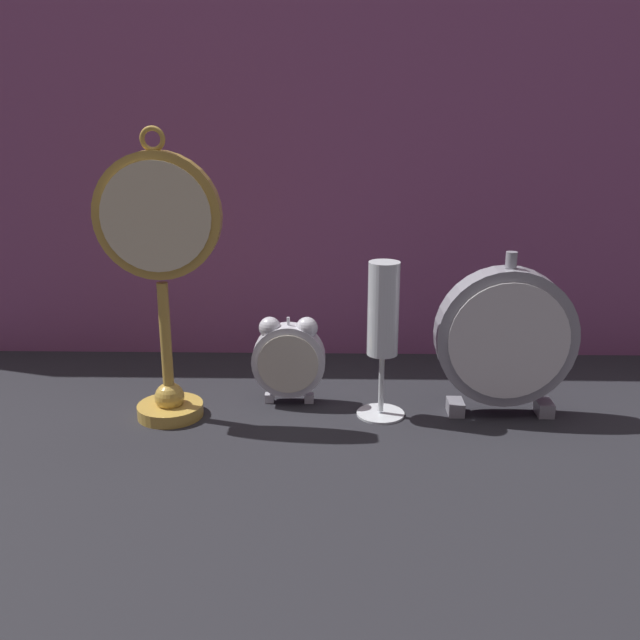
{
  "coord_description": "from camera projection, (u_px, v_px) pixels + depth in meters",
  "views": [
    {
      "loc": [
        0.02,
        -0.76,
        0.39
      ],
      "look_at": [
        0.0,
        0.08,
        0.13
      ],
      "focal_mm": 40.0,
      "sensor_mm": 36.0,
      "label": 1
    }
  ],
  "objects": [
    {
      "name": "fabric_backdrop_drape",
      "position": [
        323.0,
        176.0,
        1.07
      ],
      "size": [
        1.54,
        0.01,
        0.56
      ],
      "primitive_type": "cube",
      "color": "#8E4C7F",
      "rests_on": "ground_plane"
    },
    {
      "name": "ground_plane",
      "position": [
        319.0,
        444.0,
        0.84
      ],
      "size": [
        4.0,
        4.0,
        0.0
      ],
      "primitive_type": "plane",
      "color": "#232328"
    },
    {
      "name": "alarm_clock_twin_bell",
      "position": [
        289.0,
        356.0,
        0.94
      ],
      "size": [
        0.1,
        0.03,
        0.12
      ],
      "color": "silver",
      "rests_on": "ground_plane"
    },
    {
      "name": "champagne_flute",
      "position": [
        383.0,
        323.0,
        0.89
      ],
      "size": [
        0.06,
        0.06,
        0.2
      ],
      "color": "silver",
      "rests_on": "ground_plane"
    },
    {
      "name": "pocket_watch_on_stand",
      "position": [
        161.0,
        270.0,
        0.86
      ],
      "size": [
        0.15,
        0.08,
        0.36
      ],
      "color": "gold",
      "rests_on": "ground_plane"
    },
    {
      "name": "mantel_clock_silver",
      "position": [
        505.0,
        338.0,
        0.89
      ],
      "size": [
        0.18,
        0.04,
        0.21
      ],
      "color": "gray",
      "rests_on": "ground_plane"
    }
  ]
}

